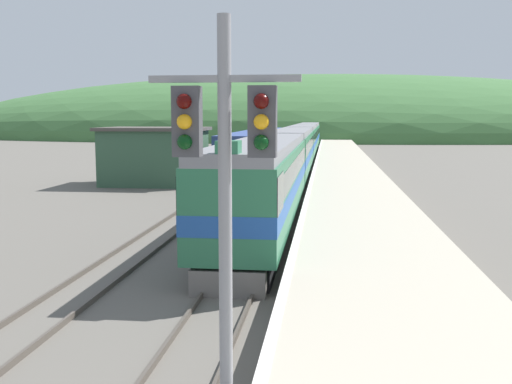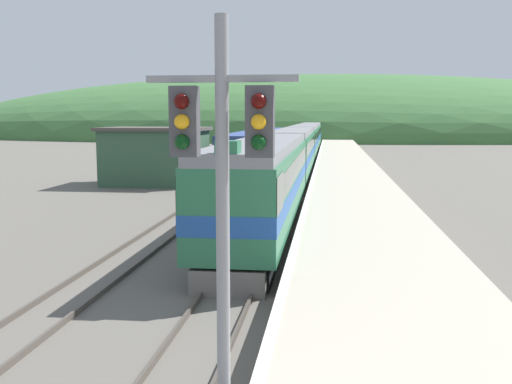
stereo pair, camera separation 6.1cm
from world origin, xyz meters
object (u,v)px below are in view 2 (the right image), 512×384
Objects in this scene: express_train_lead_car at (264,182)px; carriage_third at (304,142)px; siding_train at (258,148)px; carriage_second at (293,153)px; carriage_fourth at (310,136)px; signal_mast_main at (222,175)px.

carriage_third is at bearing 90.00° from express_train_lead_car.
carriage_third is at bearing 61.88° from siding_train.
carriage_fourth is at bearing 90.00° from carriage_second.
carriage_fourth is at bearing 90.00° from express_train_lead_car.
express_train_lead_car is 1.00× the size of carriage_third.
carriage_third is 3.09× the size of signal_mast_main.
carriage_second is 38.80m from signal_mast_main.
carriage_third is 21.09m from carriage_fourth.
express_train_lead_car is 63.49m from carriage_fourth.
express_train_lead_car is 3.09× the size of signal_mast_main.
carriage_second and carriage_third have the same top height.
carriage_second and carriage_fourth have the same top height.
express_train_lead_car reaches higher than carriage_third.
carriage_second is (0.00, 21.31, -0.01)m from express_train_lead_car.
signal_mast_main reaches higher than express_train_lead_car.
carriage_third and carriage_fourth have the same top height.
express_train_lead_car is at bearing -90.00° from carriage_third.
express_train_lead_car reaches higher than carriage_fourth.
express_train_lead_car is 34.57m from siding_train.
siding_train is (-4.33, 34.29, -0.35)m from express_train_lead_car.
express_train_lead_car is 1.00× the size of carriage_second.
carriage_third is 9.19m from siding_train.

